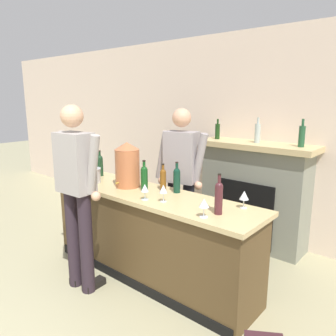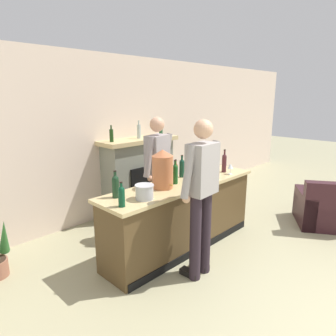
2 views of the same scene
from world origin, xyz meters
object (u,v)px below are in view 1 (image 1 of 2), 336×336
at_px(wine_bottle_cabernet_heavy, 177,179).
at_px(wine_bottle_merlot_tall, 74,168).
at_px(person_customer, 77,191).
at_px(person_bartender, 181,179).
at_px(potted_plant_corner, 106,194).
at_px(copper_dispenser, 127,165).
at_px(fireplace_stone, 254,194).
at_px(wine_glass_front_right, 163,189).
at_px(wine_bottle_chardonnay_pale, 144,177).
at_px(wine_bottle_port_short, 100,164).
at_px(ice_bucket_steel, 91,175).
at_px(wine_bottle_rose_blush, 219,196).
at_px(wine_glass_by_dispenser, 244,196).
at_px(wine_glass_near_bucket, 204,204).
at_px(wine_glass_front_left, 145,189).
at_px(wine_bottle_burgundy_dark, 163,178).

height_order(wine_bottle_cabernet_heavy, wine_bottle_merlot_tall, wine_bottle_cabernet_heavy).
height_order(person_customer, person_bartender, person_customer).
distance_m(potted_plant_corner, copper_dispenser, 2.23).
bearing_deg(person_customer, potted_plant_corner, 135.00).
height_order(fireplace_stone, wine_glass_front_right, fireplace_stone).
xyz_separation_m(wine_bottle_chardonnay_pale, wine_glass_front_right, (0.41, -0.16, -0.02)).
distance_m(copper_dispenser, wine_bottle_port_short, 0.66).
relative_size(copper_dispenser, wine_bottle_port_short, 1.54).
xyz_separation_m(ice_bucket_steel, wine_bottle_cabernet_heavy, (1.00, 0.33, 0.06)).
bearing_deg(person_customer, wine_bottle_merlot_tall, 147.45).
bearing_deg(wine_bottle_rose_blush, wine_bottle_merlot_tall, -178.05).
relative_size(person_bartender, wine_bottle_chardonnay_pale, 5.53).
bearing_deg(wine_bottle_chardonnay_pale, wine_bottle_port_short, 173.03).
bearing_deg(wine_bottle_chardonnay_pale, wine_glass_by_dispenser, 8.63).
relative_size(ice_bucket_steel, wine_bottle_port_short, 0.68).
relative_size(potted_plant_corner, wine_glass_near_bucket, 4.42).
distance_m(fireplace_stone, copper_dispenser, 1.73).
distance_m(fireplace_stone, wine_glass_by_dispenser, 1.41).
bearing_deg(wine_glass_front_right, fireplace_stone, 84.25).
height_order(ice_bucket_steel, wine_bottle_port_short, wine_bottle_port_short).
bearing_deg(wine_bottle_cabernet_heavy, wine_glass_front_right, -72.86).
height_order(potted_plant_corner, wine_glass_front_right, wine_glass_front_right).
distance_m(person_bartender, wine_glass_near_bucket, 1.08).
bearing_deg(potted_plant_corner, wine_glass_by_dispenser, -16.32).
height_order(potted_plant_corner, copper_dispenser, copper_dispenser).
distance_m(person_customer, wine_glass_by_dispenser, 1.57).
height_order(wine_bottle_port_short, wine_glass_front_right, wine_bottle_port_short).
distance_m(wine_bottle_cabernet_heavy, wine_glass_by_dispenser, 0.76).
bearing_deg(copper_dispenser, wine_bottle_port_short, 169.35).
relative_size(potted_plant_corner, copper_dispenser, 1.44).
xyz_separation_m(ice_bucket_steel, wine_glass_front_left, (0.92, -0.06, 0.03)).
bearing_deg(wine_bottle_burgundy_dark, fireplace_stone, 71.99).
xyz_separation_m(wine_bottle_cabernet_heavy, wine_glass_near_bucket, (0.62, -0.41, -0.03)).
relative_size(wine_bottle_burgundy_dark, wine_glass_by_dispenser, 1.80).
bearing_deg(fireplace_stone, wine_bottle_burgundy_dark, -108.01).
relative_size(wine_glass_near_bucket, wine_glass_by_dispenser, 1.00).
bearing_deg(person_bartender, wine_bottle_rose_blush, -33.96).
bearing_deg(wine_bottle_burgundy_dark, wine_bottle_cabernet_heavy, 10.16).
xyz_separation_m(copper_dispenser, wine_bottle_burgundy_dark, (0.39, 0.14, -0.12)).
xyz_separation_m(wine_bottle_port_short, wine_bottle_merlot_tall, (-0.13, -0.28, -0.02)).
height_order(ice_bucket_steel, wine_glass_near_bucket, ice_bucket_steel).
bearing_deg(wine_glass_front_right, wine_bottle_cabernet_heavy, 107.14).
distance_m(wine_glass_near_bucket, wine_glass_by_dispenser, 0.44).
height_order(person_bartender, wine_glass_near_bucket, person_bartender).
bearing_deg(copper_dispenser, wine_bottle_merlot_tall, -167.95).
distance_m(fireplace_stone, potted_plant_corner, 2.60).
distance_m(person_bartender, wine_bottle_burgundy_dark, 0.34).
bearing_deg(ice_bucket_steel, copper_dispenser, 19.48).
relative_size(person_bartender, wine_glass_front_right, 10.73).
relative_size(person_customer, copper_dispenser, 3.74).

